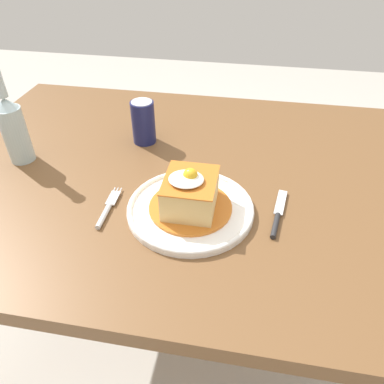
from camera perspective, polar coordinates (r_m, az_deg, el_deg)
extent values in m
plane|color=#B7B2A8|center=(1.52, -1.58, -20.13)|extent=(6.00, 6.00, 0.00)
cube|color=brown|center=(0.98, -2.30, 2.60)|extent=(1.30, 0.95, 0.04)
cylinder|color=brown|center=(1.68, -18.42, 1.88)|extent=(0.07, 0.07, 0.70)
cylinder|color=brown|center=(1.55, 22.32, -2.51)|extent=(0.07, 0.07, 0.70)
cylinder|color=white|center=(0.83, -0.24, -2.73)|extent=(0.29, 0.29, 0.01)
torus|color=white|center=(0.83, -0.24, -2.35)|extent=(0.29, 0.29, 0.01)
cylinder|color=#C66B23|center=(0.83, -0.24, -2.31)|extent=(0.19, 0.19, 0.01)
cube|color=#DBB770|center=(0.80, -0.25, -0.22)|extent=(0.11, 0.13, 0.07)
cube|color=#C66B23|center=(0.78, -0.26, 1.92)|extent=(0.11, 0.13, 0.00)
ellipsoid|color=white|center=(0.77, -0.91, 2.02)|extent=(0.08, 0.07, 0.01)
sphere|color=yellow|center=(0.77, -0.26, 2.60)|extent=(0.03, 0.03, 0.03)
cylinder|color=silver|center=(0.84, -13.53, -3.66)|extent=(0.01, 0.08, 0.01)
cube|color=silver|center=(0.88, -12.12, -0.91)|extent=(0.02, 0.05, 0.00)
cylinder|color=silver|center=(0.90, -11.13, 0.03)|extent=(0.00, 0.03, 0.00)
cylinder|color=silver|center=(0.90, -11.61, 0.08)|extent=(0.00, 0.03, 0.00)
cylinder|color=silver|center=(0.90, -12.09, 0.13)|extent=(0.00, 0.03, 0.00)
cylinder|color=#262628|center=(0.81, 12.80, -5.10)|extent=(0.02, 0.08, 0.01)
cube|color=silver|center=(0.87, 13.57, -1.55)|extent=(0.03, 0.09, 0.00)
cylinder|color=#191E51|center=(1.07, -7.54, 10.65)|extent=(0.07, 0.07, 0.12)
cylinder|color=silver|center=(1.04, -7.82, 13.66)|extent=(0.06, 0.06, 0.00)
cylinder|color=#ADC6CC|center=(1.07, -25.64, 7.97)|extent=(0.06, 0.06, 0.15)
cone|color=#ADC6CC|center=(1.04, -26.96, 12.09)|extent=(0.06, 0.06, 0.03)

